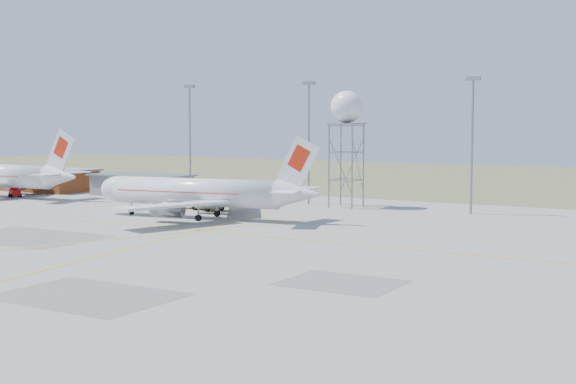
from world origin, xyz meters
The scene contains 11 objects.
ground centered at (0.00, 0.00, 0.00)m, with size 400.00×400.00×0.00m, color #999893.
grass_strip centered at (0.00, 140.00, 0.01)m, with size 400.00×120.00×0.03m, color #4D5F34.
building_orange centered at (-75.00, 62.00, 2.17)m, with size 33.00×12.00×4.30m.
building_grey centered at (-45.00, 64.00, 1.97)m, with size 19.00×10.00×3.90m.
mast_a centered at (-35.00, 66.00, 12.07)m, with size 2.20×0.50×20.50m.
mast_b centered at (-10.00, 66.00, 12.07)m, with size 2.20×0.50×20.50m.
mast_c centered at (18.00, 66.00, 12.07)m, with size 2.20×0.50×20.50m.
airliner_main centered at (-13.59, 40.57, 3.67)m, with size 35.14×33.89×11.97m.
radar_tower centered at (-2.46, 65.01, 10.54)m, with size 5.19×5.19×18.79m.
fire_truck centered at (-20.02, 50.00, 1.61)m, with size 8.84×5.10×3.36m.
baggage_tug centered at (-62.48, 49.08, 0.71)m, with size 2.83×2.66×1.86m.
Camera 1 is at (56.07, -50.63, 13.86)m, focal length 50.00 mm.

